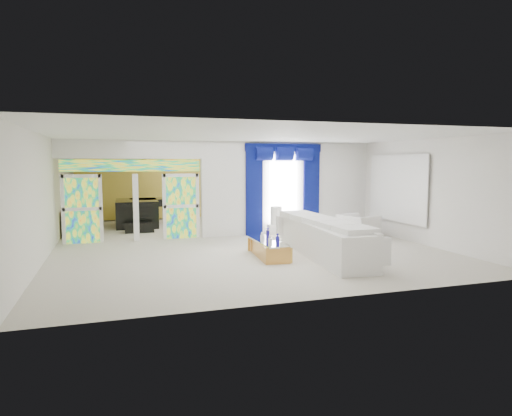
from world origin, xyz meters
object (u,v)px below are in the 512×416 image
object	(u,v)px
coffee_table	(269,249)
console_table	(285,230)
armchair	(358,226)
grand_piano	(137,213)
white_sofa	(323,240)

from	to	relation	value
coffee_table	console_table	bearing A→B (deg)	61.80
armchair	grand_piano	world-z (taller)	grand_piano
white_sofa	armchair	bearing A→B (deg)	49.07
white_sofa	grand_piano	distance (m)	8.09
coffee_table	console_table	size ratio (longest dim) A/B	1.62
white_sofa	coffee_table	world-z (taller)	white_sofa
coffee_table	console_table	xyz separation A→B (m)	(1.59, 2.97, -0.02)
console_table	armchair	size ratio (longest dim) A/B	1.01
console_table	armchair	bearing A→B (deg)	-25.03
white_sofa	grand_piano	world-z (taller)	grand_piano
white_sofa	armchair	world-z (taller)	white_sofa
coffee_table	grand_piano	world-z (taller)	grand_piano
coffee_table	armchair	bearing A→B (deg)	28.26
grand_piano	armchair	bearing A→B (deg)	-34.03
coffee_table	armchair	size ratio (longest dim) A/B	1.64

